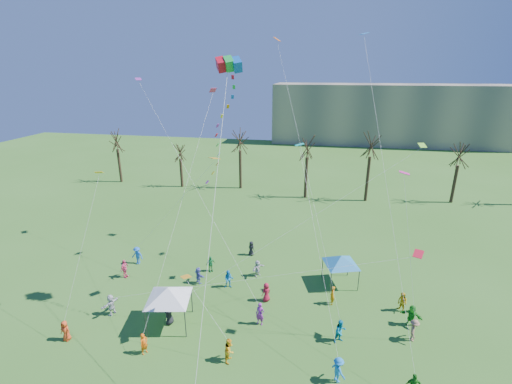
% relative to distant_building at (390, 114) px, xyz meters
% --- Properties ---
extents(ground, '(160.00, 160.00, 0.00)m').
position_rel_distant_building_xyz_m(ground, '(-22.00, -82.00, -7.50)').
color(ground, '#356A21').
rests_on(ground, ground).
extents(distant_building, '(60.00, 14.00, 15.00)m').
position_rel_distant_building_xyz_m(distant_building, '(0.00, 0.00, 0.00)').
color(distant_building, gray).
rests_on(distant_building, ground).
extents(bare_tree_row, '(68.40, 8.20, 10.50)m').
position_rel_distant_building_xyz_m(bare_tree_row, '(-17.82, -45.40, -0.70)').
color(bare_tree_row, black).
rests_on(bare_tree_row, ground).
extents(big_box_kite, '(2.03, 6.92, 20.35)m').
position_rel_distant_building_xyz_m(big_box_kite, '(-23.72, -75.46, 7.03)').
color(big_box_kite, red).
rests_on(big_box_kite, ground).
extents(canopy_tent_white, '(4.32, 4.32, 3.29)m').
position_rel_distant_building_xyz_m(canopy_tent_white, '(-27.83, -77.68, -4.71)').
color(canopy_tent_white, '#3F3F44').
rests_on(canopy_tent_white, ground).
extents(canopy_tent_blue, '(3.71, 3.71, 2.92)m').
position_rel_distant_building_xyz_m(canopy_tent_blue, '(-14.84, -69.73, -5.03)').
color(canopy_tent_blue, '#3F3F44').
rests_on(canopy_tent_blue, ground).
extents(festival_crowd, '(26.58, 15.91, 1.86)m').
position_rel_distant_building_xyz_m(festival_crowd, '(-22.26, -74.88, -6.64)').
color(festival_crowd, '#E8461D').
rests_on(festival_crowd, ground).
extents(small_kites_aloft, '(27.33, 18.79, 31.95)m').
position_rel_distant_building_xyz_m(small_kites_aloft, '(-21.66, -71.29, 4.98)').
color(small_kites_aloft, '#F8AF0D').
rests_on(small_kites_aloft, ground).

